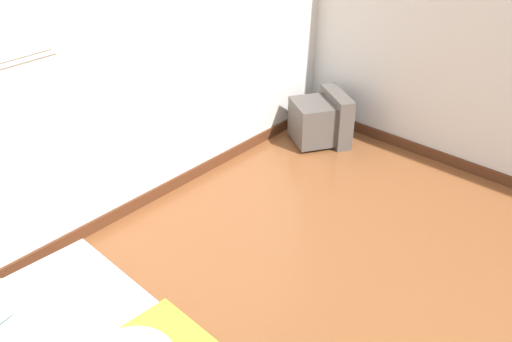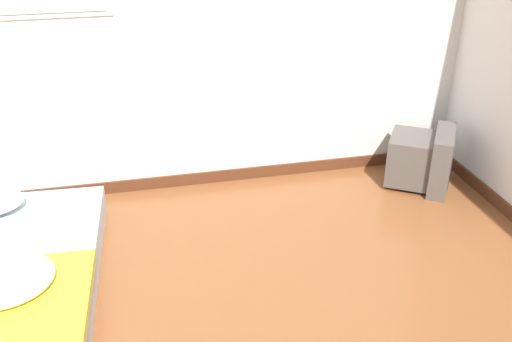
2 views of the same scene
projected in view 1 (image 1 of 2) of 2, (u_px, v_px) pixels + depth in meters
name	position (u px, v px, depth m)	size (l,w,h in m)	color
wall_back	(60.00, 47.00, 3.27)	(7.28, 0.08, 2.60)	silver
crt_tv	(322.00, 120.00, 4.91)	(0.60, 0.59, 0.44)	#56514C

